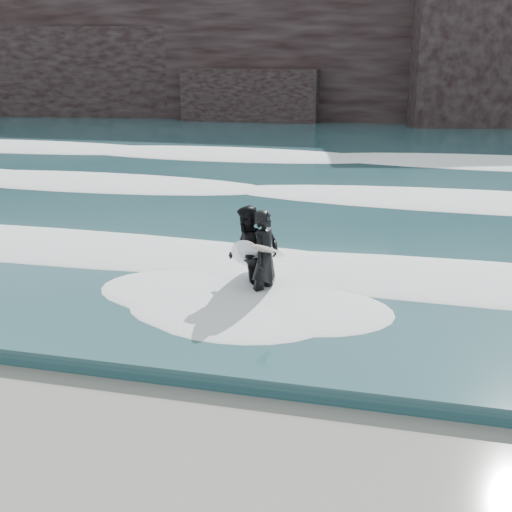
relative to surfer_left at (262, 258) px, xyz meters
name	(u,v)px	position (x,y,z in m)	size (l,w,h in m)	color
ground	(39,507)	(-1.02, -6.75, -1.01)	(120.00, 120.00, 0.00)	#736655
sea	(339,149)	(-1.02, 22.25, -0.86)	(90.00, 52.00, 0.30)	#234A51
headland	(369,54)	(-1.02, 39.25, 3.99)	(70.00, 9.00, 10.00)	black
foam_near	(242,251)	(-1.02, 2.25, -0.61)	(60.00, 3.20, 0.20)	white
foam_mid	(295,193)	(-1.02, 9.25, -0.59)	(60.00, 4.00, 0.24)	white
foam_far	(330,155)	(-1.02, 18.25, -0.56)	(60.00, 4.80, 0.30)	white
surfer_left	(262,258)	(0.00, 0.00, 0.00)	(1.25, 2.16, 2.00)	black
surfer_right	(249,253)	(-0.32, 0.23, 0.00)	(1.27, 2.19, 2.01)	black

